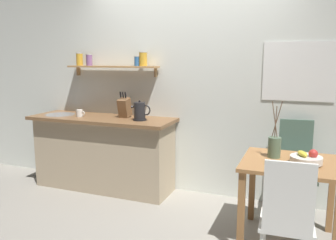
% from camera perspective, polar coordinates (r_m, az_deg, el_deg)
% --- Properties ---
extents(ground_plane, '(14.00, 14.00, 0.00)m').
position_cam_1_polar(ground_plane, '(3.95, 0.03, -14.41)').
color(ground_plane, gray).
extents(back_wall, '(6.80, 0.11, 2.70)m').
position_cam_1_polar(back_wall, '(4.16, 5.96, 6.08)').
color(back_wall, silver).
rests_on(back_wall, ground_plane).
extents(kitchen_counter, '(1.83, 0.63, 0.92)m').
position_cam_1_polar(kitchen_counter, '(4.49, -10.50, -5.22)').
color(kitchen_counter, tan).
rests_on(kitchen_counter, ground_plane).
extents(wall_shelf, '(1.22, 0.20, 0.30)m').
position_cam_1_polar(wall_shelf, '(4.45, -9.09, 9.14)').
color(wall_shelf, tan).
extents(dining_table, '(0.83, 0.76, 0.75)m').
position_cam_1_polar(dining_table, '(3.28, 19.44, -8.61)').
color(dining_table, '#9E6B3D').
rests_on(dining_table, ground_plane).
extents(dining_chair_near, '(0.40, 0.42, 0.95)m').
position_cam_1_polar(dining_chair_near, '(2.72, 18.94, -14.78)').
color(dining_chair_near, white).
rests_on(dining_chair_near, ground_plane).
extents(dining_chair_far, '(0.43, 0.47, 1.00)m').
position_cam_1_polar(dining_chair_far, '(3.89, 20.12, -6.94)').
color(dining_chair_far, '#4C6B5B').
rests_on(dining_chair_far, ground_plane).
extents(fruit_bowl, '(0.26, 0.26, 0.13)m').
position_cam_1_polar(fruit_bowl, '(3.18, 21.75, -5.93)').
color(fruit_bowl, silver).
rests_on(fruit_bowl, dining_table).
extents(twig_vase, '(0.11, 0.11, 0.51)m').
position_cam_1_polar(twig_vase, '(3.30, 17.04, -4.21)').
color(twig_vase, '#567056').
rests_on(twig_vase, dining_table).
extents(electric_kettle, '(0.24, 0.16, 0.24)m').
position_cam_1_polar(electric_kettle, '(4.07, -4.62, 1.41)').
color(electric_kettle, black).
rests_on(electric_kettle, kitchen_counter).
extents(knife_block, '(0.12, 0.18, 0.32)m').
position_cam_1_polar(knife_block, '(4.28, -7.13, 2.08)').
color(knife_block, brown).
rests_on(knife_block, kitchen_counter).
extents(coffee_mug_by_sink, '(0.12, 0.08, 0.09)m').
position_cam_1_polar(coffee_mug_by_sink, '(4.45, -14.27, 1.08)').
color(coffee_mug_by_sink, white).
rests_on(coffee_mug_by_sink, kitchen_counter).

